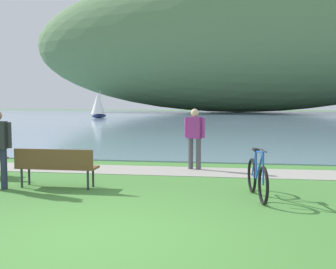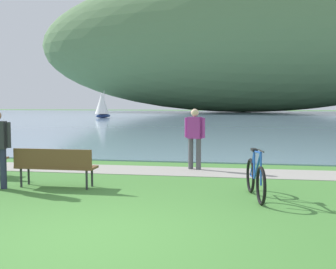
# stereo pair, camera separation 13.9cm
# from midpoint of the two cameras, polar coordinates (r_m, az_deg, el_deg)

# --- Properties ---
(ground_plane) EXTENTS (200.00, 200.00, 0.00)m
(ground_plane) POSITION_cam_midpoint_polar(r_m,az_deg,el_deg) (6.06, -10.58, -13.75)
(ground_plane) COLOR #478438
(bay_water) EXTENTS (180.00, 80.00, 0.04)m
(bay_water) POSITION_cam_midpoint_polar(r_m,az_deg,el_deg) (52.78, 6.80, 2.39)
(bay_water) COLOR #7A99B2
(bay_water) RESTS_ON ground
(distant_hillside) EXTENTS (80.72, 28.00, 26.56)m
(distant_hillside) POSITION_cam_midpoint_polar(r_m,az_deg,el_deg) (81.53, 9.74, 12.45)
(distant_hillside) COLOR #567A4C
(distant_hillside) RESTS_ON bay_water
(shoreline_path) EXTENTS (60.00, 1.50, 0.01)m
(shoreline_path) POSITION_cam_midpoint_polar(r_m,az_deg,el_deg) (11.40, -1.04, -5.04)
(shoreline_path) COLOR #A39E93
(shoreline_path) RESTS_ON ground
(park_bench_near_camera) EXTENTS (1.80, 0.48, 0.88)m
(park_bench_near_camera) POSITION_cam_midpoint_polar(r_m,az_deg,el_deg) (9.44, -15.66, -4.02)
(park_bench_near_camera) COLOR brown
(park_bench_near_camera) RESTS_ON ground
(bicycle_leaning_near_bench) EXTENTS (0.32, 1.76, 1.01)m
(bicycle_leaning_near_bench) POSITION_cam_midpoint_polar(r_m,az_deg,el_deg) (8.32, 11.78, -5.93)
(bicycle_leaning_near_bench) COLOR black
(bicycle_leaning_near_bench) RESTS_ON ground
(person_at_shoreline) EXTENTS (0.59, 0.32, 1.71)m
(person_at_shoreline) POSITION_cam_midpoint_polar(r_m,az_deg,el_deg) (11.55, 3.36, -0.06)
(person_at_shoreline) COLOR #4C4C51
(person_at_shoreline) RESTS_ON ground
(sailboat_nearest_to_shore) EXTENTS (2.05, 2.92, 3.30)m
(sailboat_nearest_to_shore) POSITION_cam_midpoint_polar(r_m,az_deg,el_deg) (49.88, -9.73, 4.05)
(sailboat_nearest_to_shore) COLOR navy
(sailboat_nearest_to_shore) RESTS_ON bay_water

